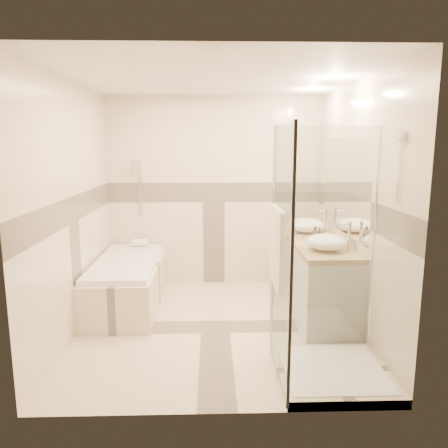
{
  "coord_description": "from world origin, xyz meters",
  "views": [
    {
      "loc": [
        -0.04,
        -4.3,
        1.89
      ],
      "look_at": [
        0.1,
        0.25,
        1.05
      ],
      "focal_mm": 35.0,
      "sensor_mm": 36.0,
      "label": 1
    }
  ],
  "objects_px": {
    "vanity": "(316,278)",
    "amenity_bottle_a": "(319,236)",
    "bathtub": "(127,280)",
    "shower_enclosure": "(318,316)",
    "amenity_bottle_b": "(315,233)",
    "vessel_sink_near": "(307,225)",
    "vessel_sink_far": "(326,242)"
  },
  "relations": [
    {
      "from": "vanity",
      "to": "amenity_bottle_a",
      "type": "xyz_separation_m",
      "value": [
        -0.02,
        -0.13,
        0.51
      ]
    },
    {
      "from": "bathtub",
      "to": "shower_enclosure",
      "type": "height_order",
      "value": "shower_enclosure"
    },
    {
      "from": "bathtub",
      "to": "amenity_bottle_a",
      "type": "distance_m",
      "value": 2.27
    },
    {
      "from": "bathtub",
      "to": "shower_enclosure",
      "type": "relative_size",
      "value": 0.83
    },
    {
      "from": "bathtub",
      "to": "amenity_bottle_b",
      "type": "relative_size",
      "value": 11.59
    },
    {
      "from": "vessel_sink_near",
      "to": "amenity_bottle_b",
      "type": "xyz_separation_m",
      "value": [
        0.0,
        -0.42,
        -0.01
      ]
    },
    {
      "from": "bathtub",
      "to": "vanity",
      "type": "relative_size",
      "value": 1.05
    },
    {
      "from": "vanity",
      "to": "bathtub",
      "type": "bearing_deg",
      "value": 170.75
    },
    {
      "from": "vanity",
      "to": "amenity_bottle_b",
      "type": "height_order",
      "value": "amenity_bottle_b"
    },
    {
      "from": "amenity_bottle_a",
      "to": "vessel_sink_near",
      "type": "bearing_deg",
      "value": 90.0
    },
    {
      "from": "vanity",
      "to": "vessel_sink_near",
      "type": "relative_size",
      "value": 3.79
    },
    {
      "from": "vanity",
      "to": "amenity_bottle_a",
      "type": "bearing_deg",
      "value": -98.51
    },
    {
      "from": "vessel_sink_far",
      "to": "amenity_bottle_b",
      "type": "relative_size",
      "value": 2.75
    },
    {
      "from": "vessel_sink_far",
      "to": "amenity_bottle_a",
      "type": "relative_size",
      "value": 2.36
    },
    {
      "from": "bathtub",
      "to": "amenity_bottle_a",
      "type": "bearing_deg",
      "value": -12.79
    },
    {
      "from": "vessel_sink_near",
      "to": "vessel_sink_far",
      "type": "relative_size",
      "value": 1.06
    },
    {
      "from": "vanity",
      "to": "shower_enclosure",
      "type": "relative_size",
      "value": 0.79
    },
    {
      "from": "vessel_sink_near",
      "to": "amenity_bottle_a",
      "type": "height_order",
      "value": "same"
    },
    {
      "from": "amenity_bottle_b",
      "to": "amenity_bottle_a",
      "type": "bearing_deg",
      "value": -90.0
    },
    {
      "from": "vanity",
      "to": "vessel_sink_far",
      "type": "distance_m",
      "value": 0.66
    },
    {
      "from": "vessel_sink_near",
      "to": "amenity_bottle_a",
      "type": "relative_size",
      "value": 2.5
    },
    {
      "from": "bathtub",
      "to": "vessel_sink_near",
      "type": "height_order",
      "value": "vessel_sink_near"
    },
    {
      "from": "vessel_sink_far",
      "to": "amenity_bottle_a",
      "type": "bearing_deg",
      "value": 90.0
    },
    {
      "from": "bathtub",
      "to": "vessel_sink_near",
      "type": "distance_m",
      "value": 2.22
    },
    {
      "from": "amenity_bottle_a",
      "to": "amenity_bottle_b",
      "type": "bearing_deg",
      "value": 90.0
    },
    {
      "from": "vessel_sink_far",
      "to": "amenity_bottle_b",
      "type": "distance_m",
      "value": 0.48
    },
    {
      "from": "vanity",
      "to": "amenity_bottle_b",
      "type": "distance_m",
      "value": 0.5
    },
    {
      "from": "vessel_sink_far",
      "to": "vanity",
      "type": "bearing_deg",
      "value": 87.28
    },
    {
      "from": "shower_enclosure",
      "to": "amenity_bottle_b",
      "type": "bearing_deg",
      "value": 78.38
    },
    {
      "from": "bathtub",
      "to": "vessel_sink_far",
      "type": "xyz_separation_m",
      "value": [
        2.13,
        -0.77,
        0.62
      ]
    },
    {
      "from": "bathtub",
      "to": "amenity_bottle_b",
      "type": "xyz_separation_m",
      "value": [
        2.13,
        -0.29,
        0.62
      ]
    },
    {
      "from": "bathtub",
      "to": "vessel_sink_far",
      "type": "relative_size",
      "value": 4.22
    }
  ]
}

